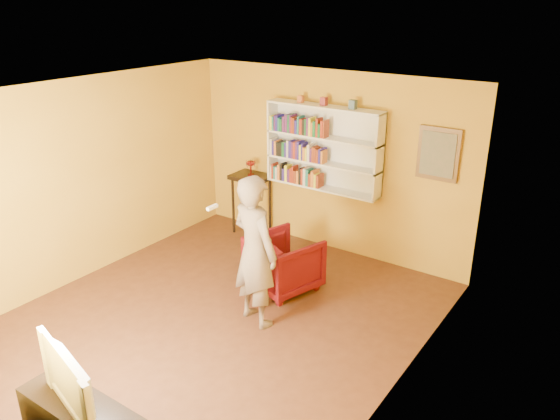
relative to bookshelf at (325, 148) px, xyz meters
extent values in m
cube|color=#462616|center=(0.00, -2.41, -1.65)|extent=(5.30, 5.80, 0.12)
cube|color=#BF8F23|center=(0.00, 0.11, -0.24)|extent=(5.30, 0.04, 2.70)
cube|color=#BF8F23|center=(0.00, -4.93, -0.24)|extent=(5.30, 0.04, 2.70)
cube|color=#BF8F23|center=(-2.27, -2.41, -0.24)|extent=(0.04, 5.80, 2.70)
cube|color=#BF8F23|center=(2.27, -2.41, -0.24)|extent=(0.04, 5.80, 2.70)
cube|color=silver|center=(0.00, -2.41, 1.14)|extent=(5.30, 5.80, 0.06)
cube|color=white|center=(0.00, 0.07, 0.01)|extent=(1.80, 0.03, 1.20)
cube|color=white|center=(-0.89, -0.06, 0.01)|extent=(0.03, 0.28, 1.20)
cube|color=white|center=(0.89, -0.06, 0.01)|extent=(0.03, 0.28, 1.20)
cube|color=white|center=(0.00, -0.06, -0.59)|extent=(1.80, 0.28, 0.03)
cube|color=white|center=(0.00, -0.06, -0.21)|extent=(1.80, 0.28, 0.03)
cube|color=white|center=(0.00, -0.06, 0.17)|extent=(1.80, 0.28, 0.03)
cube|color=white|center=(0.00, -0.06, 0.61)|extent=(1.80, 0.28, 0.03)
cube|color=silver|center=(-0.85, -0.11, -0.48)|extent=(0.02, 0.15, 0.20)
cube|color=#9F2F18|center=(-0.82, -0.11, -0.46)|extent=(0.03, 0.15, 0.23)
cube|color=#21777A|center=(-0.78, -0.12, -0.48)|extent=(0.03, 0.15, 0.20)
cube|color=silver|center=(-0.74, -0.10, -0.48)|extent=(0.03, 0.18, 0.19)
cube|color=orange|center=(-0.70, -0.11, -0.46)|extent=(0.04, 0.17, 0.24)
cube|color=black|center=(-0.66, -0.11, -0.45)|extent=(0.04, 0.16, 0.26)
cube|color=#2A2095|center=(-0.61, -0.10, -0.48)|extent=(0.04, 0.17, 0.19)
cube|color=yellow|center=(-0.57, -0.11, -0.45)|extent=(0.04, 0.16, 0.25)
cube|color=#502165|center=(-0.52, -0.11, -0.48)|extent=(0.04, 0.15, 0.20)
cube|color=#9F2F18|center=(-0.48, -0.11, -0.47)|extent=(0.03, 0.17, 0.23)
cube|color=#9F2F18|center=(-0.45, -0.11, -0.45)|extent=(0.03, 0.15, 0.26)
cube|color=maroon|center=(-0.40, -0.11, -0.48)|extent=(0.04, 0.15, 0.20)
cube|color=orange|center=(-0.36, -0.11, -0.48)|extent=(0.04, 0.16, 0.20)
cube|color=black|center=(-0.32, -0.12, -0.46)|extent=(0.04, 0.14, 0.25)
cube|color=#9F2F18|center=(-0.28, -0.11, -0.46)|extent=(0.03, 0.16, 0.25)
cube|color=silver|center=(-0.24, -0.11, -0.45)|extent=(0.04, 0.15, 0.26)
cube|color=#21777A|center=(-0.19, -0.11, -0.45)|extent=(0.04, 0.16, 0.25)
cube|color=maroon|center=(-0.15, -0.10, -0.48)|extent=(0.04, 0.19, 0.19)
cube|color=orange|center=(-0.10, -0.10, -0.46)|extent=(0.04, 0.18, 0.25)
cube|color=yellow|center=(-0.05, -0.12, -0.48)|extent=(0.04, 0.14, 0.20)
cube|color=maroon|center=(-0.01, -0.10, -0.48)|extent=(0.04, 0.17, 0.20)
cube|color=silver|center=(-0.84, -0.12, -0.08)|extent=(0.04, 0.15, 0.24)
cube|color=#2A2095|center=(-0.80, -0.10, -0.09)|extent=(0.04, 0.17, 0.21)
cube|color=orange|center=(-0.76, -0.10, -0.09)|extent=(0.03, 0.17, 0.22)
cube|color=black|center=(-0.73, -0.11, -0.09)|extent=(0.03, 0.16, 0.21)
cube|color=black|center=(-0.69, -0.11, -0.10)|extent=(0.03, 0.17, 0.21)
cube|color=black|center=(-0.66, -0.11, -0.09)|extent=(0.03, 0.16, 0.22)
cube|color=#166532|center=(-0.62, -0.10, -0.09)|extent=(0.04, 0.18, 0.22)
cube|color=#2A2095|center=(-0.58, -0.10, -0.09)|extent=(0.03, 0.18, 0.22)
cube|color=silver|center=(-0.54, -0.11, -0.07)|extent=(0.03, 0.17, 0.26)
cube|color=#2A2095|center=(-0.50, -0.12, -0.07)|extent=(0.04, 0.14, 0.26)
cube|color=#502165|center=(-0.46, -0.10, -0.07)|extent=(0.03, 0.19, 0.25)
cube|color=#9F2F18|center=(-0.42, -0.10, -0.07)|extent=(0.04, 0.17, 0.25)
cube|color=#502165|center=(-0.38, -0.11, -0.07)|extent=(0.03, 0.16, 0.26)
cube|color=#2A2095|center=(-0.35, -0.11, -0.07)|extent=(0.03, 0.17, 0.27)
cube|color=yellow|center=(-0.32, -0.10, -0.09)|extent=(0.03, 0.18, 0.22)
cube|color=#2A2095|center=(-0.28, -0.11, -0.07)|extent=(0.02, 0.15, 0.26)
cube|color=orange|center=(-0.25, -0.11, -0.10)|extent=(0.03, 0.17, 0.20)
cube|color=yellow|center=(-0.22, -0.11, -0.10)|extent=(0.03, 0.16, 0.19)
cube|color=silver|center=(-0.18, -0.10, -0.07)|extent=(0.04, 0.18, 0.25)
cube|color=#502165|center=(-0.13, -0.11, -0.10)|extent=(0.03, 0.15, 0.20)
cube|color=maroon|center=(-0.10, -0.12, -0.08)|extent=(0.03, 0.15, 0.23)
cube|color=maroon|center=(-0.07, -0.12, -0.09)|extent=(0.03, 0.15, 0.22)
cube|color=maroon|center=(-0.03, -0.10, -0.10)|extent=(0.04, 0.19, 0.20)
cube|color=#2A2095|center=(0.01, -0.09, -0.09)|extent=(0.04, 0.19, 0.21)
cube|color=orange|center=(0.05, -0.12, -0.10)|extent=(0.03, 0.15, 0.19)
cube|color=yellow|center=(-0.84, -0.11, 0.29)|extent=(0.04, 0.17, 0.21)
cube|color=#21777A|center=(-0.80, -0.11, 0.28)|extent=(0.03, 0.17, 0.21)
cube|color=#502165|center=(-0.77, -0.10, 0.30)|extent=(0.02, 0.17, 0.23)
cube|color=#2A2095|center=(-0.74, -0.09, 0.29)|extent=(0.04, 0.19, 0.23)
cube|color=#21777A|center=(-0.70, -0.11, 0.28)|extent=(0.03, 0.16, 0.20)
cube|color=#166532|center=(-0.66, -0.12, 0.28)|extent=(0.04, 0.14, 0.19)
cube|color=#502165|center=(-0.61, -0.09, 0.29)|extent=(0.04, 0.19, 0.23)
cube|color=#502165|center=(-0.57, -0.11, 0.31)|extent=(0.04, 0.15, 0.26)
cube|color=#166532|center=(-0.53, -0.11, 0.31)|extent=(0.03, 0.16, 0.26)
cube|color=#502165|center=(-0.50, -0.10, 0.31)|extent=(0.02, 0.19, 0.26)
cube|color=#9F2F18|center=(-0.47, -0.12, 0.30)|extent=(0.03, 0.15, 0.24)
cube|color=maroon|center=(-0.44, -0.12, 0.29)|extent=(0.03, 0.14, 0.23)
cube|color=#2A2095|center=(-0.40, -0.12, 0.28)|extent=(0.04, 0.14, 0.20)
cube|color=#21777A|center=(-0.36, -0.11, 0.31)|extent=(0.03, 0.17, 0.26)
cube|color=#9F2F18|center=(-0.31, -0.12, 0.29)|extent=(0.04, 0.14, 0.23)
cube|color=black|center=(-0.27, -0.10, 0.29)|extent=(0.04, 0.18, 0.22)
cube|color=#166532|center=(-0.23, -0.11, 0.30)|extent=(0.02, 0.16, 0.24)
cube|color=#502165|center=(-0.20, -0.10, 0.31)|extent=(0.04, 0.17, 0.26)
cube|color=yellow|center=(-0.16, -0.11, 0.31)|extent=(0.03, 0.16, 0.26)
cube|color=orange|center=(-0.13, -0.11, 0.28)|extent=(0.03, 0.16, 0.21)
cube|color=#166532|center=(-0.09, -0.10, 0.29)|extent=(0.04, 0.19, 0.22)
cube|color=#9F2F18|center=(-0.04, -0.11, 0.31)|extent=(0.03, 0.15, 0.27)
cube|color=#166532|center=(-0.01, -0.10, 0.28)|extent=(0.04, 0.19, 0.20)
cube|color=#9F2F18|center=(0.04, -0.10, 0.30)|extent=(0.03, 0.18, 0.24)
cube|color=maroon|center=(0.07, -0.12, 0.31)|extent=(0.02, 0.14, 0.26)
cube|color=#CA6939|center=(-0.39, -0.06, 0.67)|extent=(0.07, 0.07, 0.10)
cube|color=maroon|center=(-0.01, -0.06, 0.68)|extent=(0.08, 0.08, 0.12)
cube|color=slate|center=(0.45, -0.06, 0.68)|extent=(0.09, 0.09, 0.12)
cube|color=brown|center=(1.65, 0.06, 0.16)|extent=(0.55, 0.04, 0.70)
cube|color=#7C6F5A|center=(1.65, 0.03, 0.16)|extent=(0.45, 0.02, 0.58)
cylinder|color=black|center=(-1.49, -0.33, -1.13)|extent=(0.04, 0.04, 0.92)
cylinder|color=black|center=(-1.01, -0.33, -1.13)|extent=(0.04, 0.04, 0.92)
cylinder|color=black|center=(-1.49, 0.02, -1.13)|extent=(0.04, 0.04, 0.92)
cylinder|color=black|center=(-1.01, 0.02, -1.13)|extent=(0.04, 0.04, 0.92)
cube|color=black|center=(-1.25, -0.16, -0.64)|extent=(0.60, 0.46, 0.07)
cylinder|color=maroon|center=(-1.25, -0.16, -0.60)|extent=(0.10, 0.10, 0.02)
cylinder|color=maroon|center=(-1.25, -0.16, -0.52)|extent=(0.03, 0.03, 0.13)
ellipsoid|color=maroon|center=(-1.25, -0.16, -0.41)|extent=(0.14, 0.14, 0.09)
cylinder|color=#FEE5AD|center=(-1.18, -0.16, -0.42)|extent=(0.01, 0.01, 0.10)
cylinder|color=#FEE5AD|center=(-1.19, -0.12, -0.42)|extent=(0.01, 0.01, 0.10)
cylinder|color=#FEE5AD|center=(-1.22, -0.10, -0.42)|extent=(0.01, 0.01, 0.10)
cylinder|color=#FEE5AD|center=(-1.26, -0.09, -0.42)|extent=(0.01, 0.01, 0.10)
cylinder|color=#FEE5AD|center=(-1.30, -0.11, -0.42)|extent=(0.01, 0.01, 0.10)
cylinder|color=#FEE5AD|center=(-1.32, -0.14, -0.42)|extent=(0.01, 0.01, 0.10)
cylinder|color=#FEE5AD|center=(-1.32, -0.18, -0.42)|extent=(0.01, 0.01, 0.10)
cylinder|color=#FEE5AD|center=(-1.30, -0.21, -0.42)|extent=(0.01, 0.01, 0.10)
cylinder|color=#FEE5AD|center=(-1.26, -0.23, -0.42)|extent=(0.01, 0.01, 0.10)
cylinder|color=#FEE5AD|center=(-1.22, -0.22, -0.42)|extent=(0.01, 0.01, 0.10)
cylinder|color=#FEE5AD|center=(-1.19, -0.20, -0.42)|extent=(0.01, 0.01, 0.10)
imported|color=#46050D|center=(0.23, -1.39, -1.22)|extent=(1.00, 1.02, 0.75)
imported|color=#6F5F51|center=(0.39, -2.22, -0.68)|extent=(0.76, 0.60, 1.84)
cube|color=white|center=(0.10, -2.59, -0.08)|extent=(0.04, 0.15, 0.04)
imported|color=black|center=(0.45, -4.66, -0.83)|extent=(1.00, 0.38, 0.58)
camera|label=1|loc=(3.84, -6.69, 2.08)|focal=35.00mm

